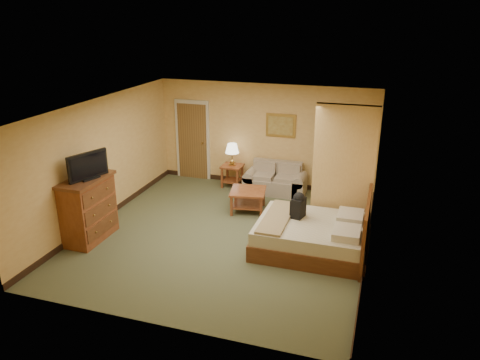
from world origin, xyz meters
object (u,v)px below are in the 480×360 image
at_px(loveseat, 275,183).
at_px(coffee_table, 248,196).
at_px(bed, 315,235).
at_px(dresser, 89,209).

bearing_deg(loveseat, coffee_table, -103.92).
relative_size(loveseat, bed, 0.72).
distance_m(coffee_table, dresser, 3.42).
height_order(coffee_table, dresser, dresser).
distance_m(coffee_table, bed, 2.22).
distance_m(loveseat, bed, 3.02).
bearing_deg(bed, dresser, -168.64).
height_order(dresser, bed, dresser).
bearing_deg(loveseat, dresser, -129.16).
bearing_deg(coffee_table, dresser, -138.68).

